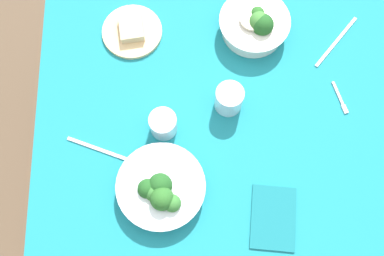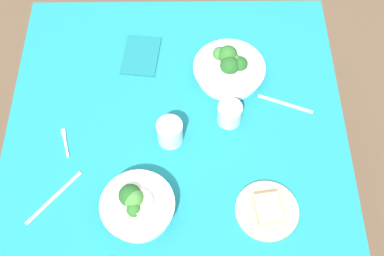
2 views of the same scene
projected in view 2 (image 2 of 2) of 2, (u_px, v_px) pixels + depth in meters
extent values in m
plane|color=brown|center=(181.00, 216.00, 2.21)|extent=(6.00, 6.00, 0.00)
cube|color=#197A84|center=(176.00, 136.00, 1.55)|extent=(1.16, 1.09, 0.01)
cube|color=brown|center=(176.00, 138.00, 1.57)|extent=(1.13, 1.06, 0.02)
cylinder|color=brown|center=(81.00, 87.00, 2.12)|extent=(0.07, 0.07, 0.72)
cylinder|color=brown|center=(278.00, 86.00, 2.13)|extent=(0.07, 0.07, 0.72)
cylinder|color=white|center=(229.00, 72.00, 1.65)|extent=(0.22, 0.22, 0.04)
cylinder|color=white|center=(229.00, 67.00, 1.63)|extent=(0.24, 0.24, 0.01)
sphere|color=#33702D|center=(235.00, 61.00, 1.63)|extent=(0.05, 0.05, 0.05)
sphere|color=#1E511E|center=(230.00, 66.00, 1.62)|extent=(0.07, 0.07, 0.07)
sphere|color=#1E511E|center=(240.00, 64.00, 1.63)|extent=(0.05, 0.05, 0.05)
sphere|color=#33702D|center=(220.00, 54.00, 1.65)|extent=(0.05, 0.05, 0.05)
sphere|color=#286023|center=(228.00, 55.00, 1.63)|extent=(0.06, 0.06, 0.06)
cylinder|color=silver|center=(138.00, 208.00, 1.40)|extent=(0.19, 0.19, 0.05)
cylinder|color=silver|center=(137.00, 204.00, 1.37)|extent=(0.21, 0.21, 0.01)
sphere|color=#1E511E|center=(130.00, 195.00, 1.37)|extent=(0.07, 0.07, 0.07)
sphere|color=#286023|center=(134.00, 209.00, 1.36)|extent=(0.04, 0.04, 0.04)
sphere|color=#3D7A33|center=(133.00, 199.00, 1.37)|extent=(0.06, 0.06, 0.06)
cylinder|color=beige|center=(139.00, 202.00, 1.36)|extent=(0.08, 0.08, 0.01)
cylinder|color=#D6B27A|center=(267.00, 211.00, 1.42)|extent=(0.19, 0.19, 0.01)
cube|color=#CCB284|center=(268.00, 208.00, 1.40)|extent=(0.09, 0.08, 0.03)
cylinder|color=silver|center=(170.00, 132.00, 1.51)|extent=(0.08, 0.08, 0.09)
cylinder|color=silver|center=(229.00, 114.00, 1.55)|extent=(0.08, 0.08, 0.08)
cube|color=#B7B7BC|center=(66.00, 147.00, 1.53)|extent=(0.08, 0.03, 0.00)
cube|color=#B7B7BC|center=(64.00, 133.00, 1.55)|extent=(0.03, 0.02, 0.00)
cube|color=#B7B7BC|center=(54.00, 198.00, 1.44)|extent=(0.17, 0.15, 0.00)
cube|color=#B7B7BC|center=(285.00, 104.00, 1.61)|extent=(0.08, 0.18, 0.00)
cube|color=#156870|center=(141.00, 55.00, 1.71)|extent=(0.19, 0.14, 0.01)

